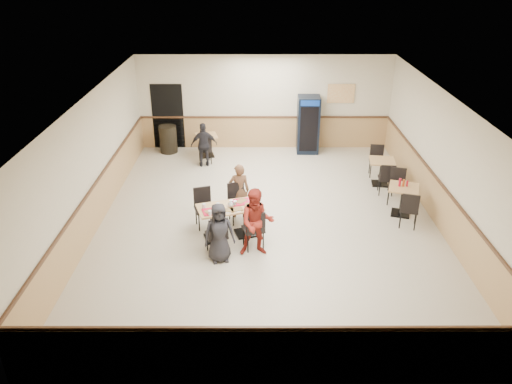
{
  "coord_description": "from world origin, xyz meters",
  "views": [
    {
      "loc": [
        -0.29,
        -10.47,
        5.85
      ],
      "look_at": [
        -0.28,
        -0.5,
        1.01
      ],
      "focal_mm": 35.0,
      "sensor_mm": 36.0,
      "label": 1
    }
  ],
  "objects_px": {
    "diner_woman_left": "(219,233)",
    "diner_man_opposite": "(239,191)",
    "side_table_far": "(381,168)",
    "main_table": "(230,217)",
    "back_table": "(207,142)",
    "diner_woman_right": "(257,223)",
    "side_table_near": "(403,196)",
    "pepsi_cooler": "(308,125)",
    "trash_bin": "(168,139)",
    "lone_diner": "(204,145)"
  },
  "relations": [
    {
      "from": "side_table_far",
      "to": "back_table",
      "type": "relative_size",
      "value": 0.97
    },
    {
      "from": "diner_woman_right",
      "to": "side_table_near",
      "type": "distance_m",
      "value": 3.96
    },
    {
      "from": "main_table",
      "to": "diner_man_opposite",
      "type": "bearing_deg",
      "value": 62.1
    },
    {
      "from": "back_table",
      "to": "trash_bin",
      "type": "height_order",
      "value": "trash_bin"
    },
    {
      "from": "diner_man_opposite",
      "to": "trash_bin",
      "type": "xyz_separation_m",
      "value": [
        -2.39,
        4.31,
        -0.25
      ]
    },
    {
      "from": "diner_woman_right",
      "to": "diner_man_opposite",
      "type": "relative_size",
      "value": 1.1
    },
    {
      "from": "diner_woman_left",
      "to": "trash_bin",
      "type": "relative_size",
      "value": 1.49
    },
    {
      "from": "diner_woman_right",
      "to": "main_table",
      "type": "bearing_deg",
      "value": 125.93
    },
    {
      "from": "diner_woman_right",
      "to": "side_table_near",
      "type": "bearing_deg",
      "value": 22.67
    },
    {
      "from": "diner_woman_left",
      "to": "diner_woman_right",
      "type": "distance_m",
      "value": 0.82
    },
    {
      "from": "diner_man_opposite",
      "to": "lone_diner",
      "type": "height_order",
      "value": "diner_man_opposite"
    },
    {
      "from": "diner_woman_left",
      "to": "lone_diner",
      "type": "xyz_separation_m",
      "value": [
        -0.78,
        5.09,
        0.02
      ]
    },
    {
      "from": "diner_woman_left",
      "to": "diner_man_opposite",
      "type": "bearing_deg",
      "value": 65.42
    },
    {
      "from": "diner_woman_right",
      "to": "trash_bin",
      "type": "bearing_deg",
      "value": 111.36
    },
    {
      "from": "side_table_far",
      "to": "back_table",
      "type": "bearing_deg",
      "value": 156.86
    },
    {
      "from": "back_table",
      "to": "trash_bin",
      "type": "relative_size",
      "value": 0.89
    },
    {
      "from": "pepsi_cooler",
      "to": "diner_man_opposite",
      "type": "bearing_deg",
      "value": -114.17
    },
    {
      "from": "main_table",
      "to": "lone_diner",
      "type": "relative_size",
      "value": 1.17
    },
    {
      "from": "diner_woman_right",
      "to": "diner_man_opposite",
      "type": "distance_m",
      "value": 1.72
    },
    {
      "from": "main_table",
      "to": "side_table_near",
      "type": "xyz_separation_m",
      "value": [
        4.14,
        1.05,
        -0.01
      ]
    },
    {
      "from": "main_table",
      "to": "side_table_far",
      "type": "relative_size",
      "value": 2.08
    },
    {
      "from": "diner_woman_left",
      "to": "side_table_far",
      "type": "relative_size",
      "value": 1.73
    },
    {
      "from": "side_table_far",
      "to": "diner_woman_left",
      "type": "bearing_deg",
      "value": -138.25
    },
    {
      "from": "diner_man_opposite",
      "to": "side_table_far",
      "type": "xyz_separation_m",
      "value": [
        3.84,
        1.83,
        -0.2
      ]
    },
    {
      "from": "lone_diner",
      "to": "side_table_near",
      "type": "height_order",
      "value": "lone_diner"
    },
    {
      "from": "main_table",
      "to": "side_table_far",
      "type": "xyz_separation_m",
      "value": [
        4.02,
        2.79,
        -0.03
      ]
    },
    {
      "from": "main_table",
      "to": "diner_woman_left",
      "type": "xyz_separation_m",
      "value": [
        -0.18,
        -0.96,
        0.15
      ]
    },
    {
      "from": "pepsi_cooler",
      "to": "diner_woman_left",
      "type": "bearing_deg",
      "value": -109.95
    },
    {
      "from": "diner_woman_left",
      "to": "side_table_near",
      "type": "relative_size",
      "value": 1.5
    },
    {
      "from": "lone_diner",
      "to": "pepsi_cooler",
      "type": "distance_m",
      "value": 3.4
    },
    {
      "from": "trash_bin",
      "to": "diner_woman_right",
      "type": "bearing_deg",
      "value": -64.85
    },
    {
      "from": "side_table_far",
      "to": "main_table",
      "type": "bearing_deg",
      "value": -145.23
    },
    {
      "from": "diner_woman_right",
      "to": "lone_diner",
      "type": "distance_m",
      "value": 5.09
    },
    {
      "from": "diner_woman_left",
      "to": "back_table",
      "type": "height_order",
      "value": "diner_woman_left"
    },
    {
      "from": "back_table",
      "to": "side_table_near",
      "type": "bearing_deg",
      "value": -37.2
    },
    {
      "from": "main_table",
      "to": "trash_bin",
      "type": "height_order",
      "value": "trash_bin"
    },
    {
      "from": "lone_diner",
      "to": "diner_man_opposite",
      "type": "bearing_deg",
      "value": 99.1
    },
    {
      "from": "diner_man_opposite",
      "to": "lone_diner",
      "type": "xyz_separation_m",
      "value": [
        -1.13,
        3.17,
        -0.02
      ]
    },
    {
      "from": "main_table",
      "to": "side_table_far",
      "type": "bearing_deg",
      "value": 17.42
    },
    {
      "from": "diner_woman_left",
      "to": "diner_man_opposite",
      "type": "relative_size",
      "value": 0.95
    },
    {
      "from": "lone_diner",
      "to": "diner_woman_right",
      "type": "bearing_deg",
      "value": 97.17
    },
    {
      "from": "main_table",
      "to": "lone_diner",
      "type": "xyz_separation_m",
      "value": [
        -0.96,
        4.13,
        0.16
      ]
    },
    {
      "from": "side_table_near",
      "to": "lone_diner",
      "type": "bearing_deg",
      "value": 148.81
    },
    {
      "from": "diner_man_opposite",
      "to": "diner_woman_left",
      "type": "bearing_deg",
      "value": 74.44
    },
    {
      "from": "main_table",
      "to": "diner_woman_right",
      "type": "height_order",
      "value": "diner_woman_right"
    },
    {
      "from": "side_table_far",
      "to": "trash_bin",
      "type": "xyz_separation_m",
      "value": [
        -6.23,
        2.48,
        -0.04
      ]
    },
    {
      "from": "back_table",
      "to": "lone_diner",
      "type": "bearing_deg",
      "value": -90.0
    },
    {
      "from": "side_table_near",
      "to": "pepsi_cooler",
      "type": "bearing_deg",
      "value": 114.11
    },
    {
      "from": "diner_woman_left",
      "to": "trash_bin",
      "type": "distance_m",
      "value": 6.55
    },
    {
      "from": "main_table",
      "to": "side_table_near",
      "type": "bearing_deg",
      "value": -3.12
    }
  ]
}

